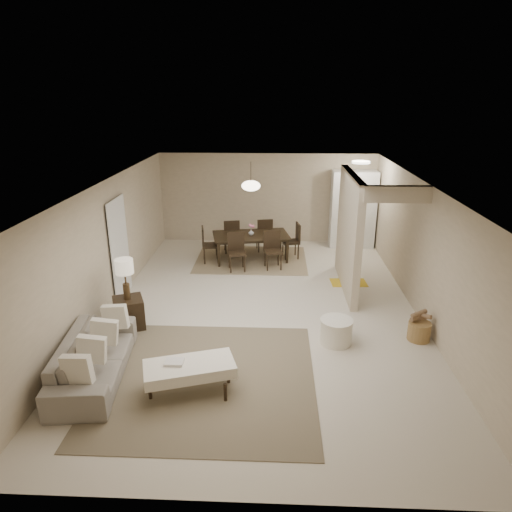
{
  "coord_description": "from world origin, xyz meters",
  "views": [
    {
      "loc": [
        0.23,
        -8.12,
        4.05
      ],
      "look_at": [
        -0.13,
        0.25,
        1.05
      ],
      "focal_mm": 32.0,
      "sensor_mm": 36.0,
      "label": 1
    }
  ],
  "objects_px": {
    "side_table": "(129,313)",
    "wicker_basket": "(419,331)",
    "sofa": "(94,358)",
    "dining_table": "(251,248)",
    "round_pouf": "(336,331)",
    "ottoman_bench": "(189,369)",
    "pantry_cabinet": "(353,209)"
  },
  "relations": [
    {
      "from": "wicker_basket",
      "to": "round_pouf",
      "type": "bearing_deg",
      "value": -173.55
    },
    {
      "from": "pantry_cabinet",
      "to": "sofa",
      "type": "relative_size",
      "value": 0.96
    },
    {
      "from": "sofa",
      "to": "dining_table",
      "type": "bearing_deg",
      "value": -28.07
    },
    {
      "from": "ottoman_bench",
      "to": "round_pouf",
      "type": "relative_size",
      "value": 2.49
    },
    {
      "from": "round_pouf",
      "to": "pantry_cabinet",
      "type": "bearing_deg",
      "value": 78.83
    },
    {
      "from": "round_pouf",
      "to": "sofa",
      "type": "bearing_deg",
      "value": -162.96
    },
    {
      "from": "side_table",
      "to": "wicker_basket",
      "type": "distance_m",
      "value": 5.16
    },
    {
      "from": "side_table",
      "to": "wicker_basket",
      "type": "relative_size",
      "value": 1.46
    },
    {
      "from": "side_table",
      "to": "dining_table",
      "type": "distance_m",
      "value": 4.19
    },
    {
      "from": "ottoman_bench",
      "to": "round_pouf",
      "type": "height_order",
      "value": "ottoman_bench"
    },
    {
      "from": "dining_table",
      "to": "sofa",
      "type": "bearing_deg",
      "value": -122.59
    },
    {
      "from": "pantry_cabinet",
      "to": "sofa",
      "type": "distance_m",
      "value": 8.1
    },
    {
      "from": "sofa",
      "to": "side_table",
      "type": "xyz_separation_m",
      "value": [
        0.05,
        1.54,
        -0.04
      ]
    },
    {
      "from": "side_table",
      "to": "dining_table",
      "type": "bearing_deg",
      "value": 61.04
    },
    {
      "from": "sofa",
      "to": "round_pouf",
      "type": "xyz_separation_m",
      "value": [
        3.75,
        1.15,
        -0.1
      ]
    },
    {
      "from": "ottoman_bench",
      "to": "wicker_basket",
      "type": "height_order",
      "value": "ottoman_bench"
    },
    {
      "from": "ottoman_bench",
      "to": "wicker_basket",
      "type": "distance_m",
      "value": 4.04
    },
    {
      "from": "sofa",
      "to": "ottoman_bench",
      "type": "distance_m",
      "value": 1.53
    },
    {
      "from": "pantry_cabinet",
      "to": "round_pouf",
      "type": "height_order",
      "value": "pantry_cabinet"
    },
    {
      "from": "pantry_cabinet",
      "to": "ottoman_bench",
      "type": "xyz_separation_m",
      "value": [
        -3.3,
        -6.78,
        -0.69
      ]
    },
    {
      "from": "pantry_cabinet",
      "to": "side_table",
      "type": "height_order",
      "value": "pantry_cabinet"
    },
    {
      "from": "side_table",
      "to": "wicker_basket",
      "type": "height_order",
      "value": "side_table"
    },
    {
      "from": "sofa",
      "to": "dining_table",
      "type": "relative_size",
      "value": 1.16
    },
    {
      "from": "round_pouf",
      "to": "wicker_basket",
      "type": "xyz_separation_m",
      "value": [
        1.45,
        0.16,
        -0.05
      ]
    },
    {
      "from": "side_table",
      "to": "wicker_basket",
      "type": "bearing_deg",
      "value": -2.56
    },
    {
      "from": "side_table",
      "to": "dining_table",
      "type": "relative_size",
      "value": 0.3
    },
    {
      "from": "pantry_cabinet",
      "to": "dining_table",
      "type": "relative_size",
      "value": 1.11
    },
    {
      "from": "pantry_cabinet",
      "to": "ottoman_bench",
      "type": "height_order",
      "value": "pantry_cabinet"
    },
    {
      "from": "round_pouf",
      "to": "dining_table",
      "type": "xyz_separation_m",
      "value": [
        -1.67,
        4.06,
        0.12
      ]
    },
    {
      "from": "round_pouf",
      "to": "dining_table",
      "type": "distance_m",
      "value": 4.39
    },
    {
      "from": "sofa",
      "to": "side_table",
      "type": "height_order",
      "value": "sofa"
    },
    {
      "from": "side_table",
      "to": "round_pouf",
      "type": "bearing_deg",
      "value": -6.08
    }
  ]
}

